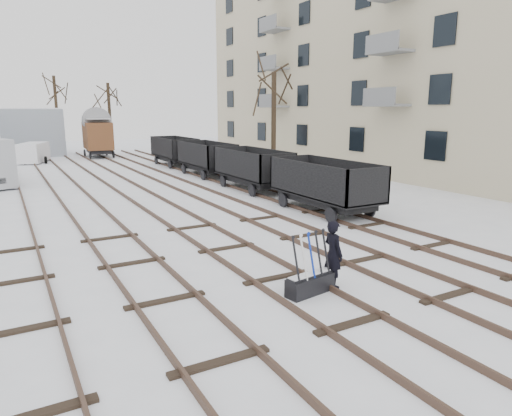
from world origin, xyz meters
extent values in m
plane|color=white|center=(0.00, 0.00, 0.00)|extent=(120.00, 120.00, 0.00)
cube|color=black|center=(-5.28, 14.00, 0.07)|extent=(0.07, 52.00, 0.15)
cube|color=black|center=(-6.00, 2.00, 0.03)|extent=(1.90, 0.20, 0.08)
cube|color=black|center=(-3.72, 14.00, 0.07)|extent=(0.07, 52.00, 0.15)
cube|color=black|center=(-2.28, 14.00, 0.07)|extent=(0.07, 52.00, 0.15)
cube|color=black|center=(-3.00, 2.00, 0.03)|extent=(1.90, 0.20, 0.08)
cube|color=black|center=(-0.72, 14.00, 0.07)|extent=(0.07, 52.00, 0.15)
cube|color=black|center=(0.72, 14.00, 0.07)|extent=(0.07, 52.00, 0.15)
cube|color=black|center=(0.00, 2.00, 0.03)|extent=(1.90, 0.20, 0.08)
cube|color=black|center=(2.28, 14.00, 0.07)|extent=(0.07, 52.00, 0.15)
cube|color=black|center=(3.72, 14.00, 0.07)|extent=(0.07, 52.00, 0.15)
cube|color=black|center=(3.00, 2.00, 0.03)|extent=(1.90, 0.20, 0.08)
cube|color=black|center=(5.28, 14.00, 0.07)|extent=(0.07, 52.00, 0.15)
cube|color=black|center=(6.72, 14.00, 0.07)|extent=(0.07, 52.00, 0.15)
cube|color=black|center=(6.00, 2.00, 0.03)|extent=(1.90, 0.20, 0.08)
cube|color=beige|center=(20.00, 14.00, 8.00)|extent=(10.00, 45.00, 16.00)
cube|color=#939DA6|center=(-4.00, 40.00, 2.20)|extent=(7.00, 6.00, 4.40)
cube|color=silver|center=(-4.00, 40.00, 4.45)|extent=(6.86, 5.88, 0.10)
cube|color=black|center=(0.20, -1.23, 0.22)|extent=(1.35, 0.63, 0.44)
cube|color=black|center=(0.20, -1.23, 0.46)|extent=(1.33, 0.51, 0.06)
cube|color=silver|center=(0.20, -1.23, 0.50)|extent=(1.28, 0.47, 0.03)
cylinder|color=black|center=(-0.30, -1.32, 0.95)|extent=(0.10, 0.32, 1.08)
cylinder|color=silver|center=(-0.05, -1.27, 0.95)|extent=(0.10, 0.32, 1.08)
cylinder|color=navy|center=(0.20, -1.23, 0.95)|extent=(0.10, 0.32, 1.08)
cylinder|color=black|center=(0.44, -1.19, 0.95)|extent=(0.10, 0.32, 1.08)
cylinder|color=black|center=(0.69, -1.15, 0.95)|extent=(0.10, 0.32, 1.08)
imported|color=black|center=(0.95, -1.13, 0.85)|extent=(0.41, 0.62, 1.70)
cube|color=black|center=(6.00, 5.79, 0.59)|extent=(1.73, 4.77, 0.36)
cube|color=black|center=(6.00, 5.79, 0.77)|extent=(2.17, 5.42, 0.11)
cube|color=black|center=(4.96, 5.79, 1.49)|extent=(0.09, 5.42, 1.45)
cube|color=black|center=(7.04, 5.79, 1.49)|extent=(0.09, 5.42, 1.45)
cube|color=silver|center=(6.00, 5.79, 0.86)|extent=(1.95, 5.20, 0.05)
cylinder|color=black|center=(5.01, 4.05, 0.32)|extent=(0.11, 0.63, 0.63)
cylinder|color=black|center=(6.99, 7.52, 0.32)|extent=(0.11, 0.63, 0.63)
cube|color=black|center=(6.00, 12.19, 0.59)|extent=(1.73, 4.77, 0.36)
cube|color=black|center=(6.00, 12.19, 0.77)|extent=(2.17, 5.42, 0.11)
cube|color=black|center=(4.96, 12.19, 1.49)|extent=(0.09, 5.42, 1.45)
cube|color=black|center=(7.04, 12.19, 1.49)|extent=(0.09, 5.42, 1.45)
cube|color=silver|center=(6.00, 12.19, 0.86)|extent=(1.95, 5.20, 0.05)
cylinder|color=black|center=(5.01, 10.45, 0.32)|extent=(0.11, 0.63, 0.63)
cylinder|color=black|center=(6.99, 13.92, 0.32)|extent=(0.11, 0.63, 0.63)
cube|color=black|center=(6.00, 18.59, 0.59)|extent=(1.73, 4.77, 0.36)
cube|color=black|center=(6.00, 18.59, 0.77)|extent=(2.17, 5.42, 0.11)
cube|color=black|center=(4.96, 18.59, 1.49)|extent=(0.09, 5.42, 1.45)
cube|color=black|center=(7.04, 18.59, 1.49)|extent=(0.09, 5.42, 1.45)
cube|color=silver|center=(6.00, 18.59, 0.86)|extent=(1.95, 5.20, 0.05)
cylinder|color=black|center=(5.01, 16.85, 0.32)|extent=(0.11, 0.63, 0.63)
cylinder|color=black|center=(6.99, 20.32, 0.32)|extent=(0.11, 0.63, 0.63)
cube|color=black|center=(6.00, 24.99, 0.59)|extent=(1.73, 4.77, 0.36)
cube|color=black|center=(6.00, 24.99, 0.77)|extent=(2.17, 5.42, 0.11)
cube|color=black|center=(4.96, 24.99, 1.49)|extent=(0.09, 5.42, 1.45)
cube|color=black|center=(7.04, 24.99, 1.49)|extent=(0.09, 5.42, 1.45)
cube|color=silver|center=(6.00, 24.99, 0.86)|extent=(1.95, 5.20, 0.05)
cylinder|color=black|center=(5.01, 23.25, 0.32)|extent=(0.11, 0.63, 0.63)
cylinder|color=black|center=(6.99, 26.72, 0.32)|extent=(0.11, 0.63, 0.63)
cube|color=black|center=(2.03, 34.86, 0.60)|extent=(2.03, 4.19, 0.37)
cube|color=#502D18|center=(2.03, 34.86, 2.00)|extent=(2.51, 4.77, 2.42)
cube|color=silver|center=(2.03, 34.86, 3.53)|extent=(2.27, 4.53, 0.04)
cylinder|color=black|center=(1.01, 33.37, 0.33)|extent=(0.11, 0.65, 0.65)
cylinder|color=black|center=(3.05, 36.35, 0.33)|extent=(0.11, 0.65, 0.65)
cube|color=white|center=(-3.58, 32.64, 0.85)|extent=(2.82, 4.08, 1.54)
cube|color=silver|center=(-3.58, 32.64, 1.64)|extent=(2.75, 3.99, 0.03)
cylinder|color=black|center=(-4.35, 31.44, 0.30)|extent=(0.19, 0.60, 0.60)
cylinder|color=black|center=(-2.81, 33.83, 0.30)|extent=(0.19, 0.60, 0.60)
cylinder|color=black|center=(8.78, 14.57, 3.27)|extent=(0.30, 0.30, 6.54)
cylinder|color=black|center=(-0.53, 42.00, 3.85)|extent=(0.30, 0.30, 7.71)
cylinder|color=black|center=(3.81, 37.52, 3.45)|extent=(0.30, 0.30, 6.90)
camera|label=1|loc=(-5.97, -9.59, 4.33)|focal=32.00mm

